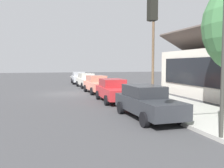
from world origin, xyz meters
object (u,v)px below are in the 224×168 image
car_silver (79,78)px  car_cherry (113,90)px  car_coral (97,84)px  utility_pole_wooden (153,51)px  fire_hydrant_red (116,88)px  car_charcoal (147,102)px  traffic_light_main (196,38)px  car_ivory (87,80)px

car_silver → car_cherry: size_ratio=0.97×
car_coral → utility_pole_wooden: (0.13, 5.51, 3.12)m
fire_hydrant_red → car_coral: bearing=-125.0°
car_silver → car_coral: (11.76, -0.02, -0.00)m
car_charcoal → fire_hydrant_red: car_charcoal is taller
car_cherry → car_charcoal: bearing=1.7°
car_coral → traffic_light_main: bearing=-2.8°
car_ivory → car_charcoal: (17.26, -0.08, 0.00)m
utility_pole_wooden → car_ivory: bearing=-138.0°
car_silver → car_ivory: (5.84, 0.05, 0.00)m
car_silver → car_charcoal: same height
traffic_light_main → fire_hydrant_red: (-14.47, 1.66, -2.99)m
car_charcoal → utility_pole_wooden: 12.88m
car_coral → car_ivory: bearing=177.0°
car_ivory → car_cherry: size_ratio=1.01×
car_cherry → utility_pole_wooden: utility_pole_wooden is taller
car_charcoal → traffic_light_main: bearing=-3.5°
car_charcoal → fire_hydrant_red: 10.40m
car_cherry → car_charcoal: (5.75, 0.04, 0.00)m
car_silver → traffic_light_main: (27.29, -0.16, 2.68)m
utility_pole_wooden → traffic_light_main: bearing=-20.2°
car_ivory → car_coral: (5.92, -0.07, -0.00)m
car_ivory → utility_pole_wooden: utility_pole_wooden is taller
car_coral → traffic_light_main: size_ratio=0.86×
car_ivory → fire_hydrant_red: 7.13m
traffic_light_main → car_cherry: bearing=179.4°
car_ivory → car_coral: bearing=-3.2°
utility_pole_wooden → car_charcoal: bearing=-26.2°
car_silver → car_charcoal: 23.10m
fire_hydrant_red → car_charcoal: bearing=-8.4°
car_coral → fire_hydrant_red: size_ratio=6.33×
utility_pole_wooden → car_cherry: bearing=-45.5°
car_ivory → traffic_light_main: bearing=-3.1°
car_coral → car_charcoal: (11.35, -0.01, 0.00)m
car_silver → fire_hydrant_red: bearing=9.4°
traffic_light_main → fire_hydrant_red: 14.87m
car_silver → fire_hydrant_red: 12.91m
traffic_light_main → fire_hydrant_red: size_ratio=7.32×
car_silver → car_coral: same height
car_ivory → traffic_light_main: (21.45, -0.22, 2.68)m
car_charcoal → fire_hydrant_red: size_ratio=6.92×
fire_hydrant_red → car_ivory: bearing=-168.3°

